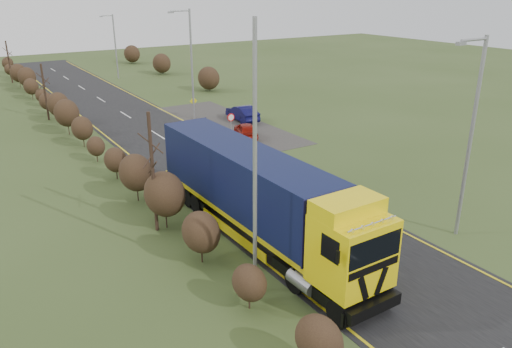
{
  "coord_description": "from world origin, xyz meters",
  "views": [
    {
      "loc": [
        -14.34,
        -17.54,
        11.46
      ],
      "look_at": [
        -0.91,
        3.55,
        2.01
      ],
      "focal_mm": 35.0,
      "sensor_mm": 36.0,
      "label": 1
    }
  ],
  "objects": [
    {
      "name": "layby",
      "position": [
        6.5,
        20.0,
        0.01
      ],
      "size": [
        6.0,
        18.0,
        0.02
      ],
      "primitive_type": "cube",
      "color": "#2F2D2A",
      "rests_on": "ground"
    },
    {
      "name": "streetlight_far",
      "position": [
        5.71,
        47.94,
        4.43
      ],
      "size": [
        1.73,
        0.18,
        8.09
      ],
      "color": "gray",
      "rests_on": "ground"
    },
    {
      "name": "hedgerow",
      "position": [
        -6.0,
        7.89,
        1.62
      ],
      "size": [
        2.24,
        102.04,
        6.05
      ],
      "color": "black",
      "rests_on": "ground"
    },
    {
      "name": "streetlight_near",
      "position": [
        5.68,
        -4.29,
        5.25
      ],
      "size": [
        2.02,
        0.19,
        9.5
      ],
      "color": "gray",
      "rests_on": "ground"
    },
    {
      "name": "road",
      "position": [
        0.0,
        10.0,
        0.01
      ],
      "size": [
        8.0,
        120.0,
        0.02
      ],
      "primitive_type": "cube",
      "color": "black",
      "rests_on": "ground"
    },
    {
      "name": "lorry",
      "position": [
        -2.8,
        0.45,
        2.47
      ],
      "size": [
        3.04,
        15.63,
        4.35
      ],
      "rotation": [
        0.0,
        0.0,
        0.01
      ],
      "color": "black",
      "rests_on": "ground"
    },
    {
      "name": "streetlight_mid",
      "position": [
        4.71,
        23.17,
        5.34
      ],
      "size": [
        2.05,
        0.19,
        9.65
      ],
      "color": "gray",
      "rests_on": "ground"
    },
    {
      "name": "car_blue_sedan",
      "position": [
        8.27,
        20.28,
        0.69
      ],
      "size": [
        1.76,
        4.3,
        1.38
      ],
      "primitive_type": "imported",
      "rotation": [
        0.0,
        0.0,
        3.07
      ],
      "color": "#0A0936",
      "rests_on": "ground"
    },
    {
      "name": "car_red_hatchback",
      "position": [
        5.7,
        15.46,
        0.62
      ],
      "size": [
        2.57,
        3.9,
        1.23
      ],
      "primitive_type": "imported",
      "rotation": [
        0.0,
        0.0,
        2.8
      ],
      "color": "maroon",
      "rests_on": "ground"
    },
    {
      "name": "lane_markings",
      "position": [
        0.0,
        9.69,
        0.03
      ],
      "size": [
        7.52,
        116.0,
        0.01
      ],
      "color": "gold",
      "rests_on": "road"
    },
    {
      "name": "ground",
      "position": [
        0.0,
        0.0,
        0.0
      ],
      "size": [
        160.0,
        160.0,
        0.0
      ],
      "primitive_type": "plane",
      "color": "#33451D",
      "rests_on": "ground"
    },
    {
      "name": "warning_board",
      "position": [
        5.11,
        23.77,
        1.16
      ],
      "size": [
        0.73,
        0.11,
        1.9
      ],
      "color": "gray",
      "rests_on": "ground"
    },
    {
      "name": "speed_sign",
      "position": [
        4.2,
        15.21,
        1.56
      ],
      "size": [
        0.62,
        0.1,
        2.25
      ],
      "color": "gray",
      "rests_on": "ground"
    },
    {
      "name": "left_pole",
      "position": [
        -5.2,
        -3.11,
        5.27
      ],
      "size": [
        0.16,
        0.16,
        10.53
      ],
      "primitive_type": "cylinder",
      "color": "gray",
      "rests_on": "ground"
    }
  ]
}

